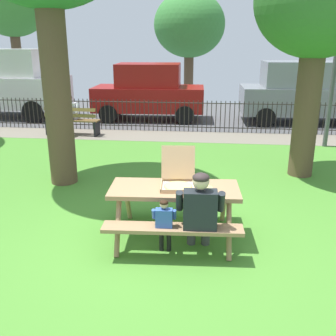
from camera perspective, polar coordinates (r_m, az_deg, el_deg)
ground at (r=6.99m, az=0.98°, el=-4.76°), size 28.00×11.16×0.02m
cobblestone_walkway at (r=11.63m, az=3.18°, el=4.61°), size 28.00×1.40×0.01m
street_asphalt at (r=15.32m, az=3.96°, el=7.87°), size 28.00×6.16×0.01m
picnic_table_foreground at (r=5.46m, az=0.94°, el=-4.58°), size 1.87×1.57×0.79m
pizza_box_open at (r=5.44m, az=1.49°, el=-1.62°), size 0.52×0.58×0.53m
pizza_slice_on_table at (r=5.42m, az=5.73°, el=-2.84°), size 0.16×0.28×0.02m
adult_at_table at (r=4.98m, az=4.71°, el=-6.23°), size 0.62×0.60×1.19m
child_at_table at (r=5.02m, az=-0.54°, el=-7.88°), size 0.32×0.31×0.82m
iron_fence_streetside at (r=12.21m, az=3.40°, el=7.67°), size 18.84×0.03×0.98m
park_bench_left at (r=12.11m, az=-13.93°, el=6.68°), size 1.62×0.55×0.85m
person_on_park_bench at (r=12.12m, az=-14.43°, el=7.81°), size 0.61×0.60×1.19m
lamp_post_walkway at (r=11.04m, az=23.53°, el=15.02°), size 0.28×0.28×3.89m
tree_midground_right at (r=8.36m, az=21.25°, el=21.46°), size 2.41×2.41×4.55m
parked_car_far_left at (r=15.90m, az=-23.23°, el=11.63°), size 4.77×2.22×2.46m
parked_car_left at (r=14.12m, az=-2.82°, el=11.20°), size 3.95×1.94×1.98m
parked_car_center at (r=14.35m, az=20.14°, el=10.59°), size 4.65×2.05×2.08m
far_tree_left at (r=22.24m, az=-22.08°, el=21.46°), size 3.58×3.58×6.15m
far_tree_midleft at (r=19.84m, az=3.17°, el=20.24°), size 3.41×3.41×5.02m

